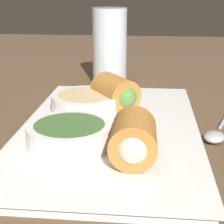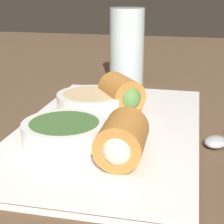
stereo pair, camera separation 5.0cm
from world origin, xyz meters
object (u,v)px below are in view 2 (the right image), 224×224
Objects in this scene: serving_plate at (112,132)px; dipping_bowl_near at (65,132)px; spoon at (220,137)px; drinking_glass at (127,47)px; dipping_bowl_far at (91,101)px.

serving_plate is 3.86× the size of dipping_bowl_near.
spoon is at bearing -65.25° from dipping_bowl_near.
drinking_glass is (32.02, -0.87, 4.06)cm from dipping_bowl_near.
dipping_bowl_far is (11.10, 0.16, 0.00)cm from dipping_bowl_near.
spoon is 1.09× the size of drinking_glass.
dipping_bowl_near is 32.29cm from drinking_glass.
dipping_bowl_far is 0.67× the size of drinking_glass.
serving_plate is at bearing -33.73° from dipping_bowl_near.
dipping_bowl_near is at bearing 114.75° from spoon.
drinking_glass is at bearing -2.82° from dipping_bowl_far.
serving_plate is 2.58× the size of drinking_glass.
serving_plate is 7.31cm from dipping_bowl_near.
spoon is (7.70, -16.70, -2.27)cm from dipping_bowl_near.
drinking_glass reaches higher than serving_plate.
serving_plate is 6.94cm from dipping_bowl_far.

